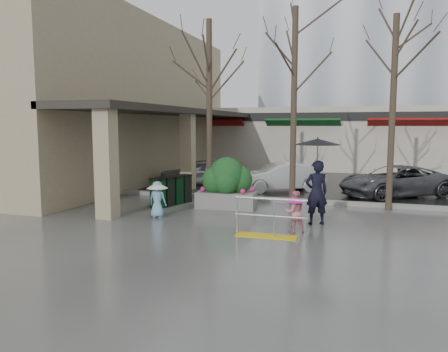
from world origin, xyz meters
The scene contains 21 objects.
ground centered at (0.00, 0.00, 0.00)m, with size 120.00×120.00×0.00m, color #51514F.
street_asphalt centered at (0.00, 22.00, 0.01)m, with size 120.00×36.00×0.01m, color black.
curb centered at (0.00, 4.00, 0.07)m, with size 120.00×0.30×0.15m, color gray.
near_building centered at (-9.00, 8.00, 4.00)m, with size 6.00×18.00×8.00m, color tan.
canopy_slab centered at (-4.80, 8.00, 3.62)m, with size 2.80×18.00×0.25m, color #2D2823.
pillar_front centered at (-3.90, -0.50, 1.75)m, with size 0.55×0.55×3.50m, color tan.
pillar_back centered at (-3.90, 6.00, 1.75)m, with size 0.55×0.55×3.50m, color tan.
storefront_row centered at (2.00, 17.97, 2.01)m, with size 34.00×6.74×4.00m.
office_tower centered at (4.00, 30.00, 12.50)m, with size 18.00×12.00×25.00m, color #8C99A8.
handrail centered at (1.36, -1.20, 0.38)m, with size 1.90×0.50×1.03m.
tree_west centered at (-2.00, 3.60, 5.08)m, with size 3.20×3.20×6.80m.
tree_midwest centered at (1.20, 3.60, 5.23)m, with size 3.20×3.20×7.00m.
tree_mideast centered at (4.50, 3.60, 4.86)m, with size 3.20×3.20×6.50m.
woman centered at (2.37, 0.64, 1.49)m, with size 1.39×1.39×2.55m.
child_pink centered at (1.93, -0.56, 0.64)m, with size 0.68×0.62×1.14m.
child_blue centered at (-2.47, 0.08, 0.69)m, with size 0.67×0.67×1.15m.
planter centered at (-0.88, 2.29, 0.85)m, with size 2.12×1.24×1.78m.
news_boxes centered at (-2.95, 2.17, 0.53)m, with size 0.93×1.92×1.05m.
car_a centered at (-4.03, 7.52, 0.63)m, with size 1.49×3.70×1.26m, color #BABBC0.
car_b centered at (0.15, 6.71, 0.63)m, with size 1.33×3.82×1.26m, color white.
car_c centered at (4.84, 6.65, 0.63)m, with size 2.09×4.53×1.26m, color #505156.
Camera 1 is at (3.67, -12.12, 2.89)m, focal length 35.00 mm.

